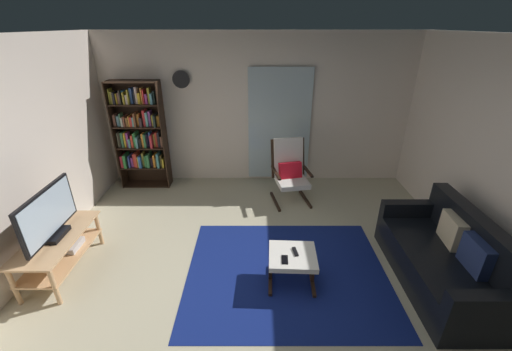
% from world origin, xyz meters
% --- Properties ---
extents(ground_plane, '(7.02, 7.02, 0.00)m').
position_xyz_m(ground_plane, '(0.00, 0.00, 0.00)').
color(ground_plane, '#C0B798').
extents(wall_back, '(5.60, 0.06, 2.60)m').
position_xyz_m(wall_back, '(0.00, 2.90, 1.30)').
color(wall_back, silver).
rests_on(wall_back, ground).
extents(glass_door_panel, '(1.10, 0.01, 2.00)m').
position_xyz_m(glass_door_panel, '(0.40, 2.83, 1.05)').
color(glass_door_panel, silver).
extents(area_rug, '(2.36, 1.93, 0.01)m').
position_xyz_m(area_rug, '(0.35, 0.30, 0.00)').
color(area_rug, navy).
rests_on(area_rug, ground).
extents(tv_stand, '(0.52, 1.12, 0.49)m').
position_xyz_m(tv_stand, '(-2.31, 0.36, 0.32)').
color(tv_stand, tan).
rests_on(tv_stand, ground).
extents(television, '(0.20, 0.94, 0.59)m').
position_xyz_m(television, '(-2.31, 0.34, 0.77)').
color(television, black).
rests_on(television, tv_stand).
extents(bookshelf_near_tv, '(0.84, 0.30, 1.87)m').
position_xyz_m(bookshelf_near_tv, '(-2.02, 2.62, 0.97)').
color(bookshelf_near_tv, black).
rests_on(bookshelf_near_tv, ground).
extents(leather_sofa, '(0.81, 1.70, 0.84)m').
position_xyz_m(leather_sofa, '(2.10, 0.15, 0.31)').
color(leather_sofa, black).
rests_on(leather_sofa, ground).
extents(lounge_armchair, '(0.67, 0.74, 1.02)m').
position_xyz_m(lounge_armchair, '(0.54, 2.10, 0.53)').
color(lounge_armchair, black).
rests_on(lounge_armchair, ground).
extents(ottoman, '(0.54, 0.50, 0.40)m').
position_xyz_m(ottoman, '(0.39, 0.15, 0.33)').
color(ottoman, white).
rests_on(ottoman, ground).
extents(tv_remote, '(0.06, 0.15, 0.02)m').
position_xyz_m(tv_remote, '(0.42, 0.18, 0.41)').
color(tv_remote, black).
rests_on(tv_remote, ottoman).
extents(cell_phone, '(0.07, 0.14, 0.01)m').
position_xyz_m(cell_phone, '(0.29, 0.05, 0.40)').
color(cell_phone, black).
rests_on(cell_phone, ottoman).
extents(wall_clock, '(0.29, 0.03, 0.29)m').
position_xyz_m(wall_clock, '(-1.27, 2.82, 1.85)').
color(wall_clock, silver).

